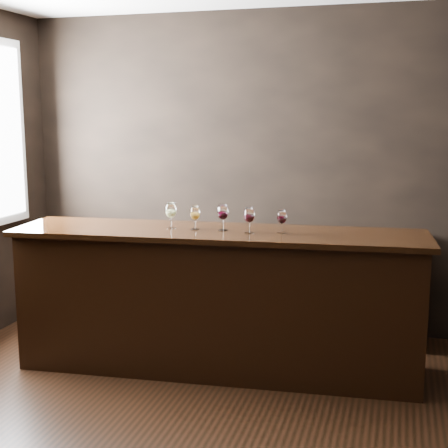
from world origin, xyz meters
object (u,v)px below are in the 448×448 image
(back_bar_shelf, at_px, (272,282))
(glass_red_a, at_px, (223,213))
(glass_white, at_px, (171,211))
(glass_red_b, at_px, (249,215))
(glass_red_c, at_px, (282,217))
(glass_amber, at_px, (195,213))
(bar_counter, at_px, (218,303))

(back_bar_shelf, height_order, glass_red_a, glass_red_a)
(glass_white, bearing_deg, glass_red_a, 4.58)
(glass_red_b, bearing_deg, glass_red_c, 16.78)
(back_bar_shelf, distance_m, glass_red_a, 1.17)
(glass_white, xyz_separation_m, glass_amber, (0.19, 0.00, -0.01))
(glass_red_b, bearing_deg, glass_white, 178.14)
(glass_amber, distance_m, glass_red_c, 0.64)
(glass_amber, relative_size, glass_red_c, 1.06)
(bar_counter, height_order, back_bar_shelf, bar_counter)
(back_bar_shelf, bearing_deg, glass_white, -122.21)
(glass_red_a, bearing_deg, glass_white, -175.42)
(glass_white, height_order, glass_red_c, glass_white)
(glass_red_a, bearing_deg, bar_counter, -151.57)
(bar_counter, distance_m, glass_red_b, 0.72)
(back_bar_shelf, distance_m, glass_white, 1.32)
(glass_red_c, bearing_deg, back_bar_shelf, 105.66)
(back_bar_shelf, xyz_separation_m, glass_red_c, (0.25, -0.88, 0.72))
(glass_white, bearing_deg, glass_amber, 1.38)
(glass_amber, height_order, glass_red_c, glass_amber)
(glass_amber, height_order, glass_red_a, glass_red_a)
(back_bar_shelf, height_order, glass_red_b, glass_red_b)
(bar_counter, distance_m, glass_amber, 0.69)
(back_bar_shelf, bearing_deg, bar_counter, -103.80)
(bar_counter, xyz_separation_m, back_bar_shelf, (0.22, 0.91, -0.06))
(glass_red_a, height_order, glass_red_c, glass_red_a)
(bar_counter, xyz_separation_m, glass_red_b, (0.25, -0.03, 0.68))
(glass_red_b, relative_size, glass_red_c, 1.12)
(back_bar_shelf, relative_size, glass_amber, 14.32)
(bar_counter, height_order, glass_white, glass_white)
(glass_amber, bearing_deg, glass_red_a, 7.46)
(bar_counter, xyz_separation_m, glass_white, (-0.36, -0.01, 0.68))
(glass_white, bearing_deg, glass_red_b, -1.86)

